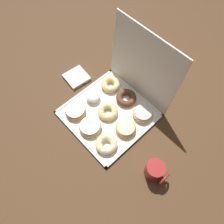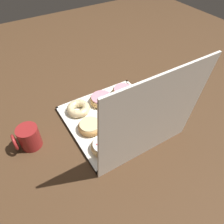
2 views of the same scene
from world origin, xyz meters
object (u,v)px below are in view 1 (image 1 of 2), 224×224
pink_frosted_donut_1 (91,127)px  cruller_donut_6 (111,84)px  powdered_filled_donut_3 (93,97)px  sprinkle_donut_8 (143,114)px  cruller_donut_4 (108,111)px  napkin_stack (77,77)px  coffee_mug (155,171)px  donut_box (109,114)px  glazed_ring_donut_5 (126,128)px  chocolate_cake_ring_donut_7 (127,98)px  pink_frosted_donut_0 (75,111)px  cruller_donut_2 (106,144)px

pink_frosted_donut_1 → cruller_donut_6: size_ratio=1.06×
pink_frosted_donut_1 → powdered_filled_donut_3: size_ratio=1.50×
sprinkle_donut_8 → cruller_donut_4: bearing=-138.1°
sprinkle_donut_8 → napkin_stack: sprinkle_donut_8 is taller
cruller_donut_4 → coffee_mug: size_ratio=1.05×
donut_box → glazed_ring_donut_5: (0.14, 0.00, 0.02)m
chocolate_cake_ring_donut_7 → napkin_stack: size_ratio=0.91×
chocolate_cake_ring_donut_7 → coffee_mug: bearing=-27.1°
cruller_donut_6 → sprinkle_donut_8: sprinkle_donut_8 is taller
chocolate_cake_ring_donut_7 → napkin_stack: (-0.33, -0.11, -0.02)m
chocolate_cake_ring_donut_7 → pink_frosted_donut_0: bearing=-116.6°
powdered_filled_donut_3 → coffee_mug: size_ratio=0.74×
cruller_donut_4 → glazed_ring_donut_5: bearing=-1.1°
powdered_filled_donut_3 → cruller_donut_4: size_ratio=0.71×
pink_frosted_donut_0 → glazed_ring_donut_5: size_ratio=1.04×
glazed_ring_donut_5 → napkin_stack: bearing=176.6°
napkin_stack → chocolate_cake_ring_donut_7: bearing=18.7°
donut_box → cruller_donut_6: size_ratio=3.83×
pink_frosted_donut_1 → coffee_mug: coffee_mug is taller
donut_box → cruller_donut_2: size_ratio=3.81×
cruller_donut_6 → napkin_stack: cruller_donut_6 is taller
pink_frosted_donut_1 → cruller_donut_4: bearing=94.1°
glazed_ring_donut_5 → napkin_stack: glazed_ring_donut_5 is taller
pink_frosted_donut_0 → sprinkle_donut_8: 0.38m
sprinkle_donut_8 → napkin_stack: (-0.46, -0.10, -0.02)m
donut_box → powdered_filled_donut_3: size_ratio=5.43×
chocolate_cake_ring_donut_7 → coffee_mug: coffee_mug is taller
chocolate_cake_ring_donut_7 → coffee_mug: 0.44m
chocolate_cake_ring_donut_7 → powdered_filled_donut_3: bearing=-134.7°
donut_box → sprinkle_donut_8: 0.19m
sprinkle_donut_8 → coffee_mug: 0.32m
napkin_stack → powdered_filled_donut_3: bearing=-7.7°
pink_frosted_donut_1 → cruller_donut_4: pink_frosted_donut_1 is taller
powdered_filled_donut_3 → napkin_stack: size_ratio=0.62×
cruller_donut_4 → glazed_ring_donut_5: 0.14m
pink_frosted_donut_0 → cruller_donut_6: 0.27m
donut_box → pink_frosted_donut_0: size_ratio=3.79×
powdered_filled_donut_3 → cruller_donut_4: 0.13m
cruller_donut_2 → sprinkle_donut_8: (0.01, 0.27, 0.00)m
cruller_donut_4 → cruller_donut_6: (-0.13, 0.13, 0.00)m
glazed_ring_donut_5 → coffee_mug: 0.27m
cruller_donut_4 → chocolate_cake_ring_donut_7: (0.01, 0.14, -0.00)m
donut_box → chocolate_cake_ring_donut_7: (0.00, 0.14, 0.02)m
cruller_donut_2 → glazed_ring_donut_5: (0.01, 0.14, -0.00)m
sprinkle_donut_8 → glazed_ring_donut_5: bearing=-90.6°
donut_box → coffee_mug: (0.40, -0.06, 0.05)m
pink_frosted_donut_0 → powdered_filled_donut_3: (0.00, 0.13, 0.00)m
cruller_donut_4 → powdered_filled_donut_3: bearing=-179.5°
sprinkle_donut_8 → cruller_donut_6: bearing=179.0°
cruller_donut_6 → coffee_mug: size_ratio=1.05×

